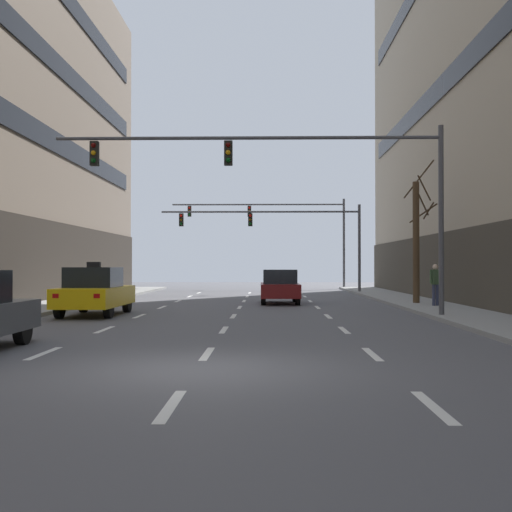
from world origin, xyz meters
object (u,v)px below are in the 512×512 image
at_px(car_driving_0, 280,287).
at_px(street_tree_2, 417,239).
at_px(taxi_driving_1, 95,292).
at_px(traffic_signal_0, 299,173).
at_px(traffic_signal_1, 283,227).
at_px(pedestrian_0, 435,281).
at_px(traffic_signal_2, 282,221).

height_order(car_driving_0, street_tree_2, street_tree_2).
height_order(car_driving_0, taxi_driving_1, taxi_driving_1).
height_order(traffic_signal_0, traffic_signal_1, traffic_signal_0).
bearing_deg(street_tree_2, pedestrian_0, -81.31).
bearing_deg(pedestrian_0, car_driving_0, 149.74).
xyz_separation_m(taxi_driving_1, traffic_signal_2, (7.39, 27.73, 4.40)).
relative_size(car_driving_0, traffic_signal_0, 0.33).
bearing_deg(traffic_signal_0, car_driving_0, 93.36).
relative_size(traffic_signal_0, traffic_signal_2, 0.98).
distance_m(traffic_signal_1, pedestrian_0, 16.60).
bearing_deg(taxi_driving_1, traffic_signal_2, 75.08).
relative_size(taxi_driving_1, pedestrian_0, 2.71).
bearing_deg(traffic_signal_2, pedestrian_0, -76.16).
relative_size(street_tree_2, pedestrian_0, 3.76).
xyz_separation_m(street_tree_2, pedestrian_0, (0.31, -2.06, -1.86)).
relative_size(car_driving_0, traffic_signal_2, 0.32).
bearing_deg(street_tree_2, traffic_signal_1, 113.56).
relative_size(traffic_signal_1, pedestrian_0, 7.50).
distance_m(traffic_signal_2, street_tree_2, 22.67).
height_order(traffic_signal_1, traffic_signal_2, traffic_signal_2).
height_order(traffic_signal_0, pedestrian_0, traffic_signal_0).
distance_m(car_driving_0, traffic_signal_2, 20.65).
relative_size(car_driving_0, traffic_signal_1, 0.33).
relative_size(traffic_signal_1, street_tree_2, 1.99).
height_order(taxi_driving_1, traffic_signal_0, traffic_signal_0).
relative_size(traffic_signal_0, traffic_signal_1, 1.03).
bearing_deg(traffic_signal_2, traffic_signal_0, -90.05).
distance_m(car_driving_0, traffic_signal_0, 9.81).
distance_m(taxi_driving_1, pedestrian_0, 13.82).
bearing_deg(traffic_signal_2, street_tree_2, -75.68).
height_order(car_driving_0, pedestrian_0, pedestrian_0).
bearing_deg(traffic_signal_0, taxi_driving_1, 170.04).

